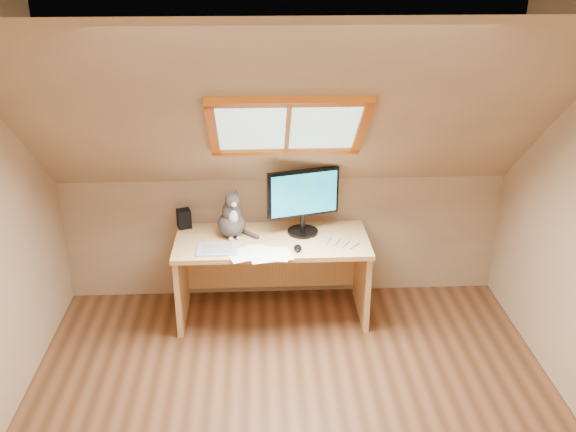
{
  "coord_description": "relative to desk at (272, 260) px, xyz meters",
  "views": [
    {
      "loc": [
        -0.19,
        -2.95,
        2.75
      ],
      "look_at": [
        0.0,
        1.0,
        1.02
      ],
      "focal_mm": 40.0,
      "sensor_mm": 36.0,
      "label": 1
    }
  ],
  "objects": [
    {
      "name": "cables",
      "position": [
        0.42,
        -0.18,
        0.21
      ],
      "size": [
        0.51,
        0.26,
        0.01
      ],
      "color": "silver",
      "rests_on": "desk"
    },
    {
      "name": "room_shell",
      "position": [
        0.1,
        -1.54,
        0.98
      ],
      "size": [
        3.52,
        3.52,
        2.41
      ],
      "color": "tan",
      "rests_on": "ground"
    },
    {
      "name": "desk_speaker",
      "position": [
        -0.68,
        0.19,
        0.28
      ],
      "size": [
        0.13,
        0.13,
        0.15
      ],
      "primitive_type": "cube",
      "rotation": [
        0.0,
        0.0,
        0.3
      ],
      "color": "black",
      "rests_on": "desk"
    },
    {
      "name": "graphics_tablet",
      "position": [
        -0.4,
        -0.23,
        0.22
      ],
      "size": [
        0.3,
        0.21,
        0.01
      ],
      "primitive_type": "cube",
      "rotation": [
        0.0,
        0.0,
        0.01
      ],
      "color": "#B2B2B7",
      "rests_on": "desk"
    },
    {
      "name": "monitor",
      "position": [
        0.24,
        0.03,
        0.5
      ],
      "size": [
        0.54,
        0.23,
        0.51
      ],
      "color": "black",
      "rests_on": "desk"
    },
    {
      "name": "papers",
      "position": [
        -0.1,
        -0.32,
        0.21
      ],
      "size": [
        0.35,
        0.3,
        0.01
      ],
      "color": "white",
      "rests_on": "desk"
    },
    {
      "name": "mouse",
      "position": [
        0.18,
        -0.25,
        0.23
      ],
      "size": [
        0.06,
        0.1,
        0.03
      ],
      "primitive_type": "ellipsoid",
      "rotation": [
        0.0,
        0.0,
        -0.03
      ],
      "color": "black",
      "rests_on": "desk"
    },
    {
      "name": "desk",
      "position": [
        0.0,
        0.0,
        0.0
      ],
      "size": [
        1.45,
        0.63,
        0.66
      ],
      "color": "#E3BB6C",
      "rests_on": "ground"
    },
    {
      "name": "cat",
      "position": [
        -0.3,
        0.02,
        0.35
      ],
      "size": [
        0.27,
        0.3,
        0.39
      ],
      "color": "#453F3D",
      "rests_on": "desk"
    }
  ]
}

